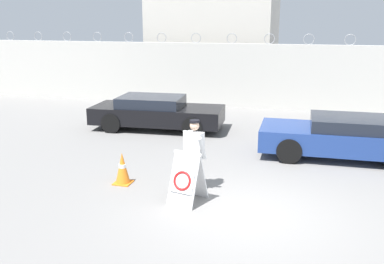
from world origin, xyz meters
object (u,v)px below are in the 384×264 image
traffic_cone_near (122,168)px  parked_car_rear_sedan (342,137)px  parked_car_front_coupe (156,112)px  barricade_sign (187,178)px  security_guard (194,152)px

traffic_cone_near → parked_car_rear_sedan: (5.32, 3.63, 0.25)m
traffic_cone_near → parked_car_front_coupe: bearing=101.6°
barricade_sign → parked_car_rear_sedan: (3.47, 4.29, 0.07)m
barricade_sign → traffic_cone_near: bearing=172.7°
security_guard → parked_car_front_coupe: (-2.93, 5.31, -0.32)m
barricade_sign → traffic_cone_near: (-1.85, 0.66, -0.18)m
barricade_sign → parked_car_rear_sedan: parked_car_rear_sedan is taller
barricade_sign → security_guard: security_guard is taller
parked_car_front_coupe → parked_car_rear_sedan: 6.66m
traffic_cone_near → parked_car_rear_sedan: 6.44m
security_guard → parked_car_front_coupe: bearing=133.7°
traffic_cone_near → security_guard: bearing=2.1°
barricade_sign → parked_car_rear_sedan: bearing=63.4°
barricade_sign → parked_car_rear_sedan: 5.52m
barricade_sign → parked_car_front_coupe: parked_car_front_coupe is taller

